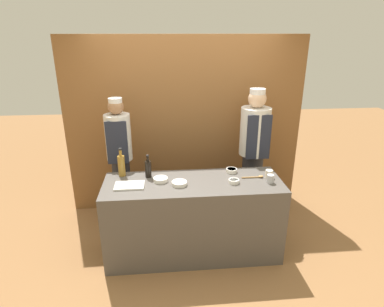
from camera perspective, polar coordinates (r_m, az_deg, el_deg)
name	(u,v)px	position (r m, az deg, el deg)	size (l,w,h in m)	color
ground_plane	(193,251)	(3.96, 0.19, -16.88)	(14.00, 14.00, 0.00)	olive
cabinet_wall	(185,125)	(4.49, -1.24, 5.02)	(3.23, 0.18, 2.40)	brown
counter	(193,218)	(3.71, 0.20, -11.37)	(1.94, 0.68, 0.90)	#514C47
sauce_bowl_green	(234,181)	(3.49, 7.44, -4.86)	(0.12, 0.12, 0.04)	white
sauce_bowl_yellow	(232,170)	(3.74, 7.04, -2.97)	(0.12, 0.12, 0.04)	white
sauce_bowl_brown	(179,183)	(3.41, -2.27, -5.28)	(0.16, 0.16, 0.04)	white
sauce_bowl_orange	(161,179)	(3.51, -5.60, -4.59)	(0.16, 0.16, 0.04)	white
cutting_board	(130,186)	(3.45, -11.05, -5.62)	(0.31, 0.20, 0.02)	white
bottle_vinegar	(121,165)	(3.68, -12.44, -2.01)	(0.08, 0.08, 0.33)	olive
bottle_soy	(148,168)	(3.60, -7.81, -2.64)	(0.07, 0.07, 0.26)	black
cup_cream	(269,174)	(3.67, 13.53, -3.54)	(0.08, 0.08, 0.09)	silver
cup_steel	(270,179)	(3.56, 13.73, -4.38)	(0.08, 0.08, 0.09)	#B7B7BC
wooden_spoon	(256,177)	(3.65, 11.23, -4.09)	(0.25, 0.04, 0.03)	#B2844C
chef_left	(120,158)	(4.16, -12.67, -0.78)	(0.32, 0.32, 1.69)	#28282D
chef_right	(253,151)	(4.27, 10.87, 0.43)	(0.38, 0.38, 1.78)	#28282D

